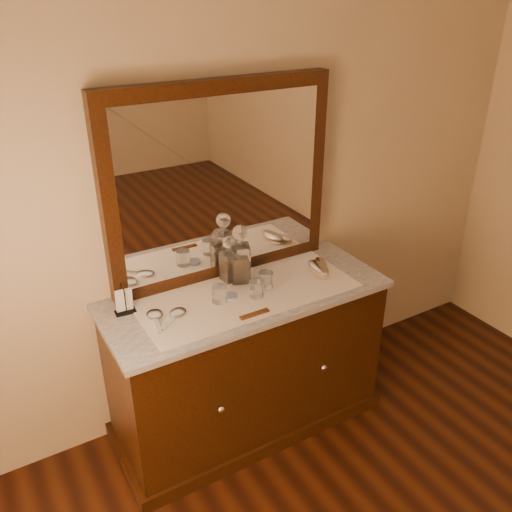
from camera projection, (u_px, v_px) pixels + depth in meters
name	position (u px, v px, depth m)	size (l,w,h in m)	color
dresser_cabinet	(247.00, 362.00, 2.88)	(1.40, 0.55, 0.82)	black
dresser_plinth	(247.00, 414.00, 3.05)	(1.46, 0.59, 0.08)	black
knob_left	(221.00, 409.00, 2.51)	(0.04, 0.04, 0.04)	silver
knob_right	(324.00, 368.00, 2.78)	(0.04, 0.04, 0.04)	silver
marble_top	(246.00, 295.00, 2.68)	(1.44, 0.59, 0.03)	silver
mirror_frame	(221.00, 183.00, 2.64)	(1.20, 0.08, 1.00)	black
mirror_glass	(224.00, 185.00, 2.61)	(1.06, 0.01, 0.86)	white
lace_runner	(248.00, 294.00, 2.66)	(1.10, 0.45, 0.00)	white
pin_dish	(230.00, 296.00, 2.62)	(0.07, 0.07, 0.01)	white
comb	(255.00, 314.00, 2.49)	(0.15, 0.03, 0.01)	brown
napkin_rack	(124.00, 302.00, 2.49)	(0.10, 0.06, 0.14)	black
decanter_left	(229.00, 264.00, 2.74)	(0.08, 0.08, 0.25)	brown
decanter_right	(240.00, 260.00, 2.72)	(0.12, 0.12, 0.31)	brown
brush_near	(319.00, 269.00, 2.84)	(0.10, 0.18, 0.05)	tan
brush_far	(320.00, 265.00, 2.88)	(0.13, 0.16, 0.04)	tan
hand_mirror_outer	(155.00, 316.00, 2.46)	(0.10, 0.21, 0.02)	silver
hand_mirror_inner	(176.00, 314.00, 2.48)	(0.18, 0.16, 0.02)	silver
tumblers	(248.00, 287.00, 2.63)	(0.34, 0.13, 0.08)	white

